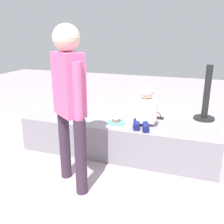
{
  "coord_description": "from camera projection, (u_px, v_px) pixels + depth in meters",
  "views": [
    {
      "loc": [
        0.87,
        -2.72,
        1.48
      ],
      "look_at": [
        0.07,
        -0.37,
        0.68
      ],
      "focal_mm": 40.04,
      "sensor_mm": 36.0,
      "label": 1
    }
  ],
  "objects": [
    {
      "name": "railing_post",
      "position": [
        206.0,
        100.0,
        4.33
      ],
      "size": [
        0.36,
        0.36,
        0.96
      ],
      "color": "black",
      "rests_on": "ground_plane"
    },
    {
      "name": "adult_standing",
      "position": [
        69.0,
        95.0,
        2.27
      ],
      "size": [
        0.39,
        0.34,
        1.55
      ],
      "color": "#362636",
      "rests_on": "ground_plane"
    },
    {
      "name": "gift_bag",
      "position": [
        101.0,
        125.0,
        3.73
      ],
      "size": [
        0.21,
        0.13,
        0.34
      ],
      "color": "gold",
      "rests_on": "ground_plane"
    },
    {
      "name": "child_seated",
      "position": [
        145.0,
        108.0,
        2.86
      ],
      "size": [
        0.28,
        0.34,
        0.48
      ],
      "color": "#121752",
      "rests_on": "concrete_ledge"
    },
    {
      "name": "concrete_ledge",
      "position": [
        117.0,
        138.0,
        3.11
      ],
      "size": [
        2.39,
        0.53,
        0.43
      ],
      "primitive_type": "cube",
      "color": "gray",
      "rests_on": "ground_plane"
    },
    {
      "name": "ground_plane",
      "position": [
        117.0,
        154.0,
        3.17
      ],
      "size": [
        12.0,
        12.0,
        0.0
      ],
      "primitive_type": "plane",
      "color": "#9D8B93"
    },
    {
      "name": "party_cup_red",
      "position": [
        86.0,
        128.0,
        3.89
      ],
      "size": [
        0.07,
        0.07,
        0.1
      ],
      "primitive_type": "cylinder",
      "color": "red",
      "rests_on": "ground_plane"
    },
    {
      "name": "water_bottle_near_gift",
      "position": [
        83.0,
        114.0,
        4.47
      ],
      "size": [
        0.07,
        0.07,
        0.19
      ],
      "color": "silver",
      "rests_on": "ground_plane"
    },
    {
      "name": "handbag_black_leather",
      "position": [
        155.0,
        123.0,
        3.94
      ],
      "size": [
        0.27,
        0.11,
        0.3
      ],
      "color": "black",
      "rests_on": "ground_plane"
    },
    {
      "name": "cake_plate",
      "position": [
        116.0,
        121.0,
        3.01
      ],
      "size": [
        0.22,
        0.22,
        0.07
      ],
      "color": "#4CA5D8",
      "rests_on": "concrete_ledge"
    }
  ]
}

